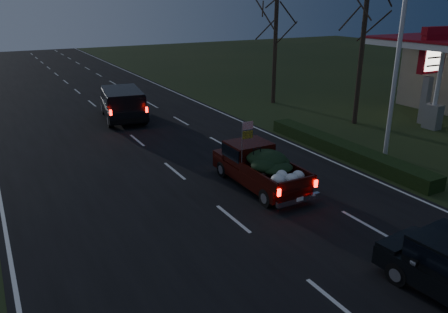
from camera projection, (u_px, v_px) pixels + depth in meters
name	position (u px, v px, depth m)	size (l,w,h in m)	color
ground	(233.00, 219.00, 14.67)	(120.00, 120.00, 0.00)	black
road_asphalt	(233.00, 219.00, 14.66)	(14.00, 120.00, 0.02)	black
hedge_row	(344.00, 149.00, 20.61)	(1.00, 10.00, 0.60)	black
light_pole	(401.00, 36.00, 18.82)	(0.50, 0.90, 9.16)	silver
gas_price_pylon	(432.00, 59.00, 24.84)	(2.00, 0.41, 5.57)	gray
gas_canopy	(440.00, 46.00, 26.38)	(7.10, 6.10, 4.88)	silver
bare_tree_mid	(366.00, 12.00, 24.01)	(3.60, 3.60, 8.50)	black
bare_tree_far	(276.00, 27.00, 29.69)	(3.60, 3.60, 7.00)	black
pickup_truck	(259.00, 165.00, 16.98)	(1.78, 4.61, 2.41)	#340B07
lead_suv	(123.00, 101.00, 26.54)	(3.00, 5.59, 1.53)	black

